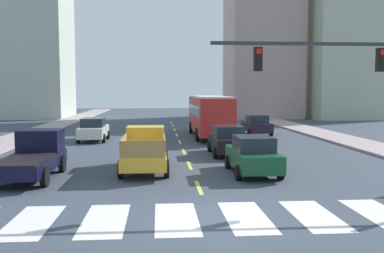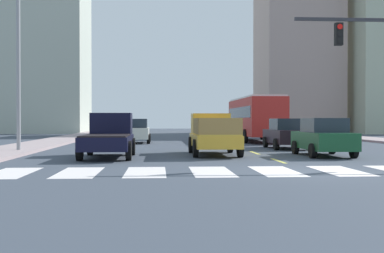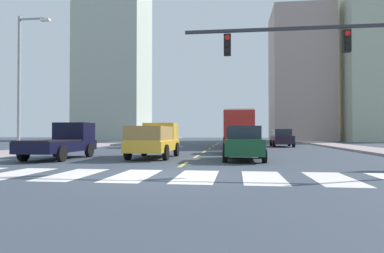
{
  "view_description": "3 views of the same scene",
  "coord_description": "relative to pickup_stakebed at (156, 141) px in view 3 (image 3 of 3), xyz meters",
  "views": [
    {
      "loc": [
        -1.54,
        -12.41,
        3.75
      ],
      "look_at": [
        0.14,
        9.21,
        1.94
      ],
      "focal_mm": 40.41,
      "sensor_mm": 36.0,
      "label": 1
    },
    {
      "loc": [
        -4.78,
        -15.82,
        1.64
      ],
      "look_at": [
        -2.53,
        17.94,
        1.2
      ],
      "focal_mm": 47.12,
      "sensor_mm": 36.0,
      "label": 2
    },
    {
      "loc": [
        2.28,
        -10.79,
        1.41
      ],
      "look_at": [
        -1.21,
        16.36,
        1.87
      ],
      "focal_mm": 31.95,
      "sensor_mm": 36.0,
      "label": 3
    }
  ],
  "objects": [
    {
      "name": "crosswalk_stripe_7",
      "position": [
        7.37,
        -8.02,
        -0.93
      ],
      "size": [
        1.25,
        3.35,
        0.01
      ],
      "primitive_type": "cube",
      "color": "silver",
      "rests_on": "ground"
    },
    {
      "name": "ground_plane",
      "position": [
        2.19,
        -8.02,
        -0.94
      ],
      "size": [
        160.0,
        160.0,
        0.0
      ],
      "primitive_type": "plane",
      "color": "#3A424E"
    },
    {
      "name": "tower_tall_centre",
      "position": [
        25.86,
        35.21,
        10.43
      ],
      "size": [
        10.14,
        7.06,
        22.74
      ],
      "primitive_type": "cube",
      "color": "#AAB399",
      "rests_on": "ground"
    },
    {
      "name": "block_mid_left",
      "position": [
        -17.69,
        41.17,
        16.13
      ],
      "size": [
        11.74,
        10.47,
        34.13
      ],
      "primitive_type": "cube",
      "color": "#ADB5A6",
      "rests_on": "ground"
    },
    {
      "name": "block_mid_right",
      "position": [
        15.13,
        39.7,
        9.82
      ],
      "size": [
        9.42,
        10.06,
        21.51
      ],
      "primitive_type": "cube",
      "color": "#A78F87",
      "rests_on": "ground"
    },
    {
      "name": "lane_dash_4",
      "position": [
        2.19,
        15.98,
        -0.93
      ],
      "size": [
        0.16,
        2.4,
        0.01
      ],
      "primitive_type": "cube",
      "color": "#D3CD51",
      "rests_on": "ground"
    },
    {
      "name": "sedan_mid",
      "position": [
        4.68,
        4.39,
        -0.08
      ],
      "size": [
        2.02,
        4.4,
        1.72
      ],
      "rotation": [
        0.0,
        0.0,
        0.0
      ],
      "color": "black",
      "rests_on": "ground"
    },
    {
      "name": "lane_dash_7",
      "position": [
        2.19,
        30.98,
        -0.93
      ],
      "size": [
        0.16,
        2.4,
        0.01
      ],
      "primitive_type": "cube",
      "color": "#D3CD51",
      "rests_on": "ground"
    },
    {
      "name": "sedan_far",
      "position": [
        8.95,
        15.5,
        -0.08
      ],
      "size": [
        2.02,
        4.4,
        1.72
      ],
      "rotation": [
        0.0,
        0.0,
        -0.03
      ],
      "color": "black",
      "rests_on": "ground"
    },
    {
      "name": "sidewalk_right",
      "position": [
        14.61,
        9.98,
        -0.86
      ],
      "size": [
        3.1,
        110.0,
        0.15
      ],
      "primitive_type": "cube",
      "color": "#A28E8F",
      "rests_on": "ground"
    },
    {
      "name": "sedan_near_right",
      "position": [
        4.87,
        -1.46,
        -0.08
      ],
      "size": [
        2.02,
        4.4,
        1.72
      ],
      "rotation": [
        0.0,
        0.0,
        -0.05
      ],
      "color": "#154828",
      "rests_on": "ground"
    },
    {
      "name": "streetlight_left",
      "position": [
        -9.4,
        1.77,
        4.03
      ],
      "size": [
        2.2,
        0.28,
        9.0
      ],
      "color": "gray",
      "rests_on": "ground"
    },
    {
      "name": "lane_dash_5",
      "position": [
        2.19,
        20.98,
        -0.93
      ],
      "size": [
        0.16,
        2.4,
        0.01
      ],
      "primitive_type": "cube",
      "color": "#D3CD51",
      "rests_on": "ground"
    },
    {
      "name": "pickup_stakebed",
      "position": [
        0.0,
        0.0,
        0.0
      ],
      "size": [
        2.18,
        5.2,
        1.96
      ],
      "rotation": [
        0.0,
        0.0,
        -0.02
      ],
      "color": "gold",
      "rests_on": "ground"
    },
    {
      "name": "crosswalk_stripe_5",
      "position": [
        3.23,
        -8.02,
        -0.93
      ],
      "size": [
        1.25,
        3.35,
        0.01
      ],
      "primitive_type": "cube",
      "color": "silver",
      "rests_on": "ground"
    },
    {
      "name": "lane_dash_2",
      "position": [
        2.19,
        5.98,
        -0.93
      ],
      "size": [
        0.16,
        2.4,
        0.01
      ],
      "primitive_type": "cube",
      "color": "#D3CD51",
      "rests_on": "ground"
    },
    {
      "name": "pickup_dark",
      "position": [
        -4.77,
        -1.37,
        -0.02
      ],
      "size": [
        2.18,
        5.2,
        1.96
      ],
      "rotation": [
        0.0,
        0.0,
        0.0
      ],
      "color": "black",
      "rests_on": "ground"
    },
    {
      "name": "city_bus",
      "position": [
        4.74,
        14.08,
        1.02
      ],
      "size": [
        2.72,
        10.8,
        3.32
      ],
      "rotation": [
        0.0,
        0.0,
        0.02
      ],
      "color": "red",
      "rests_on": "ground"
    },
    {
      "name": "lane_dash_0",
      "position": [
        2.19,
        -4.02,
        -0.93
      ],
      "size": [
        0.16,
        2.4,
        0.01
      ],
      "primitive_type": "cube",
      "color": "#D3CD51",
      "rests_on": "ground"
    },
    {
      "name": "lane_dash_1",
      "position": [
        2.19,
        0.98,
        -0.93
      ],
      "size": [
        0.16,
        2.4,
        0.01
      ],
      "primitive_type": "cube",
      "color": "#D3CD51",
      "rests_on": "ground"
    },
    {
      "name": "sidewalk_left",
      "position": [
        -10.23,
        9.98,
        -0.86
      ],
      "size": [
        3.1,
        110.0,
        0.15
      ],
      "primitive_type": "cube",
      "color": "#A28E8F",
      "rests_on": "ground"
    },
    {
      "name": "lane_dash_6",
      "position": [
        2.19,
        25.98,
        -0.93
      ],
      "size": [
        0.16,
        2.4,
        0.01
      ],
      "primitive_type": "cube",
      "color": "#D3CD51",
      "rests_on": "ground"
    },
    {
      "name": "crosswalk_stripe_6",
      "position": [
        5.3,
        -8.02,
        -0.93
      ],
      "size": [
        1.25,
        3.35,
        0.01
      ],
      "primitive_type": "cube",
      "color": "silver",
      "rests_on": "ground"
    },
    {
      "name": "traffic_signal_gantry",
      "position": [
        9.91,
        -5.37,
        3.35
      ],
      "size": [
        11.28,
        0.27,
        6.0
      ],
      "color": "#2D2D33",
      "rests_on": "ground"
    },
    {
      "name": "sedan_near_left",
      "position": [
        -4.18,
        12.09,
        -0.08
      ],
      "size": [
        2.02,
        4.4,
        1.72
      ],
      "rotation": [
        0.0,
        0.0,
        -0.02
      ],
      "color": "beige",
      "rests_on": "ground"
    },
    {
      "name": "crosswalk_stripe_4",
      "position": [
        1.15,
        -8.02,
        -0.93
      ],
      "size": [
        1.25,
        3.35,
        0.01
      ],
      "primitive_type": "cube",
      "color": "silver",
      "rests_on": "ground"
    },
    {
      "name": "crosswalk_stripe_3",
      "position": [
        -0.92,
        -8.02,
        -0.93
      ],
      "size": [
        1.25,
        3.35,
        0.01
      ],
      "primitive_type": "cube",
      "color": "silver",
      "rests_on": "ground"
    },
    {
      "name": "crosswalk_stripe_2",
      "position": [
        -2.99,
        -8.02,
        -0.93
      ],
      "size": [
        1.25,
        3.35,
        0.01
      ],
      "primitive_type": "cube",
      "color": "silver",
      "rests_on": "ground"
    },
    {
      "name": "lane_dash_3",
      "position": [
        2.19,
        10.98,
        -0.93
      ],
      "size": [
        0.16,
        2.4,
        0.01
      ],
      "primitive_type": "cube",
      "color": "#D3CD51",
      "rests_on": "ground"
    }
  ]
}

